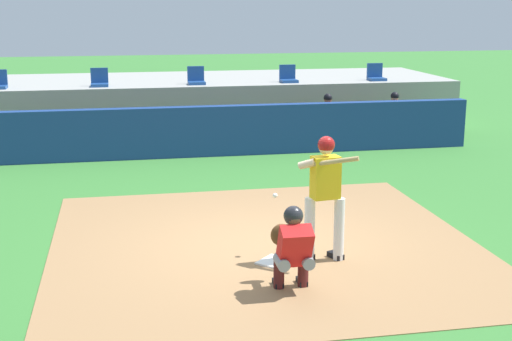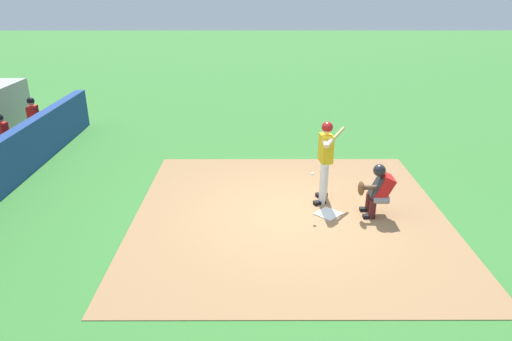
{
  "view_description": "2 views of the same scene",
  "coord_description": "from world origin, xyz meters",
  "px_view_note": "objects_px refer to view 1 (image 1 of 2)",
  "views": [
    {
      "loc": [
        -2.05,
        -9.91,
        3.6
      ],
      "look_at": [
        0.0,
        0.7,
        1.0
      ],
      "focal_mm": 49.25,
      "sensor_mm": 36.0,
      "label": 1
    },
    {
      "loc": [
        -8.35,
        0.72,
        4.46
      ],
      "look_at": [
        0.0,
        0.7,
        1.0
      ],
      "focal_mm": 31.78,
      "sensor_mm": 36.0,
      "label": 2
    }
  ],
  "objects_px": {
    "dugout_player_0": "(329,118)",
    "dugout_player_1": "(396,116)",
    "stadium_seat_2": "(196,79)",
    "batter_at_plate": "(325,190)",
    "catcher_crouched": "(292,245)",
    "stadium_seat_1": "(100,81)",
    "stadium_seat_4": "(376,76)",
    "home_plate": "(276,262)",
    "stadium_seat_3": "(288,77)"
  },
  "relations": [
    {
      "from": "stadium_seat_1",
      "to": "stadium_seat_4",
      "type": "relative_size",
      "value": 1.0
    },
    {
      "from": "catcher_crouched",
      "to": "stadium_seat_4",
      "type": "relative_size",
      "value": 3.5
    },
    {
      "from": "stadium_seat_2",
      "to": "batter_at_plate",
      "type": "bearing_deg",
      "value": -86.12
    },
    {
      "from": "dugout_player_0",
      "to": "stadium_seat_4",
      "type": "relative_size",
      "value": 2.71
    },
    {
      "from": "home_plate",
      "to": "stadium_seat_1",
      "type": "distance_m",
      "value": 10.61
    },
    {
      "from": "dugout_player_0",
      "to": "stadium_seat_3",
      "type": "height_order",
      "value": "stadium_seat_3"
    },
    {
      "from": "dugout_player_0",
      "to": "stadium_seat_2",
      "type": "bearing_deg",
      "value": 147.55
    },
    {
      "from": "dugout_player_0",
      "to": "dugout_player_1",
      "type": "height_order",
      "value": "same"
    },
    {
      "from": "stadium_seat_1",
      "to": "stadium_seat_3",
      "type": "distance_m",
      "value": 5.2
    },
    {
      "from": "catcher_crouched",
      "to": "stadium_seat_2",
      "type": "height_order",
      "value": "stadium_seat_2"
    },
    {
      "from": "catcher_crouched",
      "to": "dugout_player_1",
      "type": "height_order",
      "value": "dugout_player_1"
    },
    {
      "from": "stadium_seat_1",
      "to": "home_plate",
      "type": "bearing_deg",
      "value": -75.67
    },
    {
      "from": "batter_at_plate",
      "to": "stadium_seat_4",
      "type": "xyz_separation_m",
      "value": [
        4.51,
        10.17,
        0.5
      ]
    },
    {
      "from": "home_plate",
      "to": "dugout_player_0",
      "type": "height_order",
      "value": "dugout_player_0"
    },
    {
      "from": "dugout_player_0",
      "to": "dugout_player_1",
      "type": "bearing_deg",
      "value": 0.0
    },
    {
      "from": "catcher_crouched",
      "to": "stadium_seat_4",
      "type": "height_order",
      "value": "stadium_seat_4"
    },
    {
      "from": "home_plate",
      "to": "stadium_seat_3",
      "type": "height_order",
      "value": "stadium_seat_3"
    },
    {
      "from": "dugout_player_0",
      "to": "stadium_seat_4",
      "type": "distance_m",
      "value": 2.98
    },
    {
      "from": "catcher_crouched",
      "to": "dugout_player_0",
      "type": "distance_m",
      "value": 9.65
    },
    {
      "from": "dugout_player_0",
      "to": "stadium_seat_1",
      "type": "distance_m",
      "value": 6.21
    },
    {
      "from": "dugout_player_1",
      "to": "stadium_seat_4",
      "type": "distance_m",
      "value": 2.22
    },
    {
      "from": "home_plate",
      "to": "stadium_seat_2",
      "type": "height_order",
      "value": "stadium_seat_2"
    },
    {
      "from": "stadium_seat_2",
      "to": "stadium_seat_4",
      "type": "bearing_deg",
      "value": 0.0
    },
    {
      "from": "catcher_crouched",
      "to": "dugout_player_1",
      "type": "bearing_deg",
      "value": 61.05
    },
    {
      "from": "stadium_seat_2",
      "to": "stadium_seat_4",
      "type": "distance_m",
      "value": 5.2
    },
    {
      "from": "catcher_crouched",
      "to": "stadium_seat_2",
      "type": "distance_m",
      "value": 11.18
    },
    {
      "from": "catcher_crouched",
      "to": "dugout_player_1",
      "type": "distance_m",
      "value": 10.41
    },
    {
      "from": "home_plate",
      "to": "catcher_crouched",
      "type": "bearing_deg",
      "value": -90.3
    },
    {
      "from": "stadium_seat_1",
      "to": "catcher_crouched",
      "type": "bearing_deg",
      "value": -76.89
    },
    {
      "from": "dugout_player_0",
      "to": "stadium_seat_2",
      "type": "distance_m",
      "value": 3.89
    },
    {
      "from": "home_plate",
      "to": "stadium_seat_3",
      "type": "relative_size",
      "value": 0.92
    },
    {
      "from": "dugout_player_0",
      "to": "stadium_seat_4",
      "type": "xyz_separation_m",
      "value": [
        2.0,
        2.03,
        0.86
      ]
    },
    {
      "from": "dugout_player_1",
      "to": "batter_at_plate",
      "type": "bearing_deg",
      "value": -118.09
    },
    {
      "from": "dugout_player_0",
      "to": "stadium_seat_1",
      "type": "xyz_separation_m",
      "value": [
        -5.8,
        2.03,
        0.86
      ]
    },
    {
      "from": "stadium_seat_1",
      "to": "stadium_seat_4",
      "type": "bearing_deg",
      "value": 0.0
    },
    {
      "from": "home_plate",
      "to": "stadium_seat_1",
      "type": "bearing_deg",
      "value": 104.33
    },
    {
      "from": "home_plate",
      "to": "stadium_seat_3",
      "type": "xyz_separation_m",
      "value": [
        2.6,
        10.18,
        1.51
      ]
    },
    {
      "from": "stadium_seat_3",
      "to": "batter_at_plate",
      "type": "bearing_deg",
      "value": -100.64
    },
    {
      "from": "catcher_crouched",
      "to": "dugout_player_0",
      "type": "xyz_separation_m",
      "value": [
        3.2,
        9.11,
        0.06
      ]
    },
    {
      "from": "home_plate",
      "to": "batter_at_plate",
      "type": "relative_size",
      "value": 0.24
    },
    {
      "from": "stadium_seat_1",
      "to": "stadium_seat_3",
      "type": "relative_size",
      "value": 1.0
    },
    {
      "from": "stadium_seat_2",
      "to": "stadium_seat_4",
      "type": "height_order",
      "value": "same"
    },
    {
      "from": "dugout_player_1",
      "to": "stadium_seat_3",
      "type": "distance_m",
      "value": 3.28
    },
    {
      "from": "dugout_player_0",
      "to": "stadium_seat_1",
      "type": "relative_size",
      "value": 2.71
    },
    {
      "from": "batter_at_plate",
      "to": "catcher_crouched",
      "type": "relative_size",
      "value": 1.07
    },
    {
      "from": "catcher_crouched",
      "to": "dugout_player_1",
      "type": "relative_size",
      "value": 1.29
    },
    {
      "from": "dugout_player_1",
      "to": "stadium_seat_4",
      "type": "relative_size",
      "value": 2.71
    },
    {
      "from": "home_plate",
      "to": "stadium_seat_4",
      "type": "bearing_deg",
      "value": 62.94
    },
    {
      "from": "catcher_crouched",
      "to": "dugout_player_1",
      "type": "xyz_separation_m",
      "value": [
        5.04,
        9.11,
        0.06
      ]
    },
    {
      "from": "dugout_player_0",
      "to": "dugout_player_1",
      "type": "relative_size",
      "value": 1.0
    }
  ]
}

